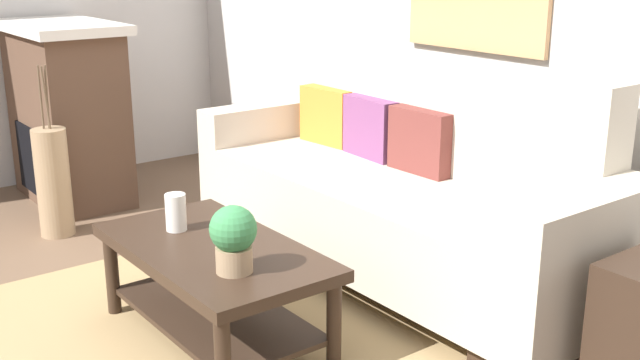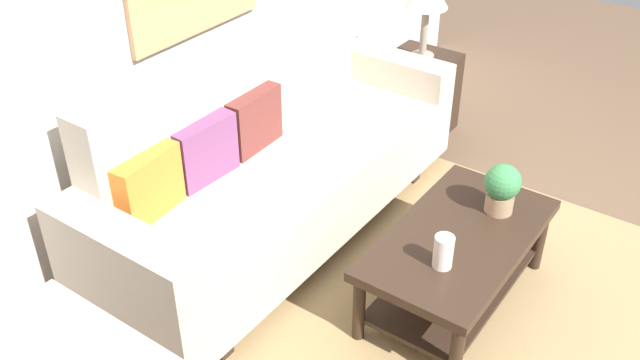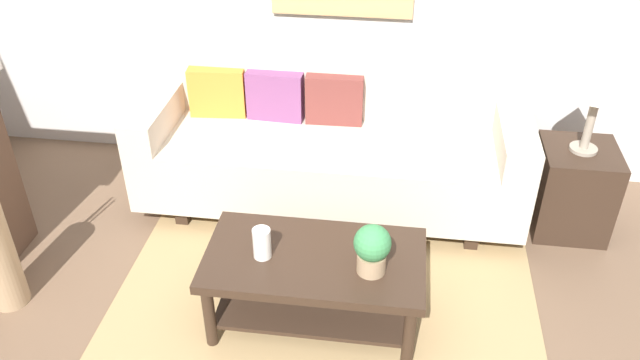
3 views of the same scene
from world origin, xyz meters
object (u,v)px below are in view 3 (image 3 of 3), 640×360
(side_table, at_px, (573,189))
(coffee_table, at_px, (315,273))
(potted_plant_tabletop, at_px, (372,248))
(throw_pillow_plum, at_px, (275,96))
(table_lamp, at_px, (601,83))
(couch, at_px, (332,143))
(throw_pillow_maroon, at_px, (334,99))
(tabletop_vase, at_px, (262,243))
(throw_pillow_orange, at_px, (218,92))

(side_table, bearing_deg, coffee_table, -145.25)
(coffee_table, relative_size, potted_plant_tabletop, 4.20)
(throw_pillow_plum, height_order, table_lamp, table_lamp)
(couch, relative_size, throw_pillow_plum, 6.67)
(throw_pillow_maroon, relative_size, coffee_table, 0.33)
(throw_pillow_plum, bearing_deg, couch, -18.13)
(couch, distance_m, table_lamp, 1.61)
(couch, relative_size, coffee_table, 2.18)
(throw_pillow_plum, xyz_separation_m, tabletop_vase, (0.17, -1.26, -0.17))
(side_table, bearing_deg, tabletop_vase, -148.63)
(side_table, height_order, table_lamp, table_lamp)
(coffee_table, bearing_deg, throw_pillow_plum, 109.27)
(throw_pillow_maroon, height_order, coffee_table, throw_pillow_maroon)
(coffee_table, bearing_deg, throw_pillow_maroon, 92.28)
(throw_pillow_maroon, xyz_separation_m, table_lamp, (1.50, -0.22, 0.31))
(potted_plant_tabletop, bearing_deg, side_table, 42.71)
(tabletop_vase, xyz_separation_m, table_lamp, (1.71, 1.04, 0.48))
(coffee_table, relative_size, side_table, 1.96)
(throw_pillow_orange, distance_m, side_table, 2.31)
(potted_plant_tabletop, distance_m, table_lamp, 1.64)
(throw_pillow_plum, xyz_separation_m, throw_pillow_maroon, (0.38, 0.00, 0.00))
(throw_pillow_maroon, relative_size, side_table, 0.64)
(couch, relative_size, table_lamp, 4.21)
(throw_pillow_plum, bearing_deg, throw_pillow_maroon, 0.00)
(couch, relative_size, potted_plant_tabletop, 9.17)
(tabletop_vase, height_order, potted_plant_tabletop, potted_plant_tabletop)
(tabletop_vase, bearing_deg, throw_pillow_orange, 113.70)
(couch, distance_m, potted_plant_tabletop, 1.23)
(throw_pillow_plum, distance_m, throw_pillow_maroon, 0.38)
(coffee_table, bearing_deg, potted_plant_tabletop, -13.74)
(throw_pillow_plum, relative_size, tabletop_vase, 2.21)
(throw_pillow_orange, xyz_separation_m, potted_plant_tabletop, (1.09, -1.30, -0.11))
(throw_pillow_plum, height_order, throw_pillow_maroon, same)
(coffee_table, xyz_separation_m, side_table, (1.45, 1.01, -0.03))
(coffee_table, xyz_separation_m, tabletop_vase, (-0.26, -0.03, 0.20))
(coffee_table, bearing_deg, side_table, 34.75)
(coffee_table, distance_m, tabletop_vase, 0.32)
(throw_pillow_maroon, bearing_deg, side_table, -8.35)
(couch, bearing_deg, side_table, -3.65)
(coffee_table, height_order, side_table, side_table)
(tabletop_vase, distance_m, potted_plant_tabletop, 0.55)
(couch, distance_m, throw_pillow_plum, 0.47)
(throw_pillow_plum, height_order, side_table, throw_pillow_plum)
(potted_plant_tabletop, bearing_deg, table_lamp, 42.71)
(tabletop_vase, height_order, table_lamp, table_lamp)
(tabletop_vase, bearing_deg, couch, 79.69)
(throw_pillow_orange, height_order, tabletop_vase, throw_pillow_orange)
(throw_pillow_orange, height_order, throw_pillow_maroon, same)
(throw_pillow_maroon, height_order, tabletop_vase, throw_pillow_maroon)
(throw_pillow_orange, distance_m, tabletop_vase, 1.39)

